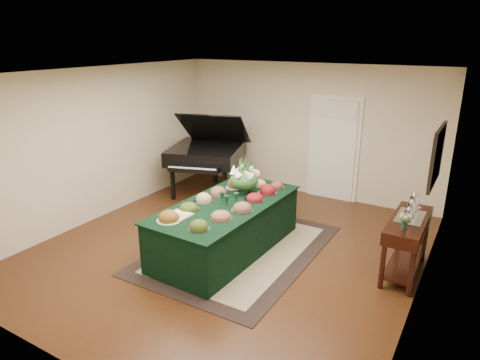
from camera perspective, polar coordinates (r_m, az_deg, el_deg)
The scene contains 14 objects.
ground at distance 6.86m, azimuth -1.29°, elevation -9.03°, with size 6.00×6.00×0.00m, color black.
area_rug at distance 6.81m, azimuth -0.19°, elevation -9.19°, with size 2.26×3.16×0.01m.
kitchen_doorway at distance 8.80m, azimuth 12.34°, elevation 3.96°, with size 1.05×0.07×2.10m.
buffet_table at distance 6.63m, azimuth -1.81°, elevation -6.24°, with size 1.32×2.64×0.79m.
food_platters at distance 6.45m, azimuth -1.77°, elevation -2.67°, with size 1.01×2.27×0.15m.
cutting_board at distance 6.07m, azimuth -8.17°, elevation -4.41°, with size 0.34×0.34×0.10m.
green_goblets at distance 6.38m, azimuth -1.57°, elevation -2.53°, with size 0.28×0.25×0.18m.
floral_centerpiece at distance 6.78m, azimuth 0.55°, elevation 0.50°, with size 0.48×0.48×0.48m.
grand_piano at distance 9.01m, azimuth -4.48°, elevation 3.67°, with size 1.81×2.01×1.74m.
wicker_basket at distance 8.20m, azimuth -1.68°, elevation -3.37°, with size 0.38×0.38×0.24m, color olive.
mahogany_sideboard at distance 6.32m, azimuth 21.44°, elevation -6.41°, with size 0.45×1.28×0.84m.
tea_service at distance 6.29m, azimuth 21.91°, elevation -3.56°, with size 0.34×0.58×0.30m.
pink_bouquet at distance 5.85m, azimuth 21.17°, elevation -4.82°, with size 0.17×0.17×0.22m.
wall_painting at distance 5.95m, azimuth 24.77°, elevation 2.93°, with size 0.05×0.95×0.75m.
Camera 1 is at (3.23, -5.15, 3.18)m, focal length 32.00 mm.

